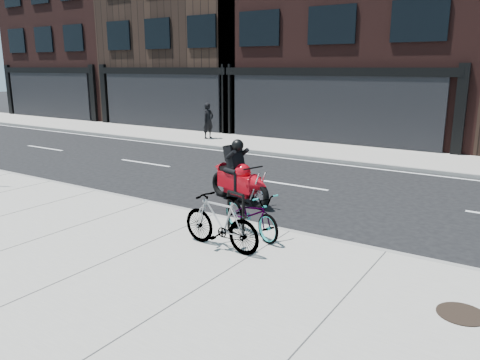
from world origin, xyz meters
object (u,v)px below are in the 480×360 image
Objects in this scene: bicycle_front at (251,213)px; pedestrian at (208,121)px; motorcycle at (241,178)px; bicycle_rear at (221,222)px; manhole_cover at (462,314)px; bike_rack at (236,208)px.

pedestrian reaches higher than bicycle_front.
pedestrian is (-6.98, 7.92, 0.30)m from motorcycle.
pedestrian reaches higher than bicycle_rear.
manhole_cover is at bearing -123.51° from pedestrian.
bike_rack is at bearing -42.58° from motorcycle.
motorcycle is (-1.27, 2.18, 0.05)m from bike_rack.
bike_rack is 4.62m from manhole_cover.
bicycle_rear is 0.80× the size of motorcycle.
bicycle_front is 1.03× the size of pedestrian.
bicycle_rear is 3.47m from motorcycle.
bicycle_front is 2.64× the size of manhole_cover.
manhole_cover is (4.09, -1.09, -0.45)m from bicycle_front.
bicycle_front is 2.73m from motorcycle.
motorcycle is 1.29× the size of pedestrian.
pedestrian is at bearing -137.96° from bicycle_rear.
bike_rack is at bearing -159.13° from bicycle_rear.
bicycle_front is at bearing 178.55° from bicycle_rear.
bicycle_front is 0.80× the size of motorcycle.
bicycle_rear is 1.04× the size of pedestrian.
bike_rack is at bearing -132.88° from pedestrian.
bicycle_rear is (-0.09, -0.92, 0.07)m from bicycle_front.
motorcycle reaches higher than bike_rack.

